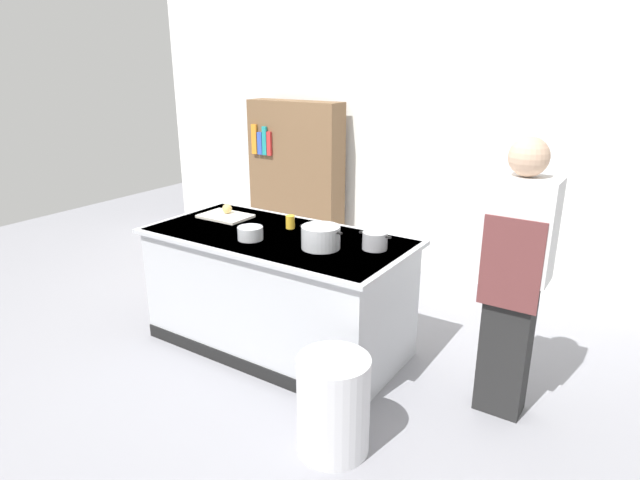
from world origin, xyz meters
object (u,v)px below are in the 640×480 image
(sauce_pan, at_px, (375,241))
(juice_cup, at_px, (290,222))
(person_chef, at_px, (514,275))
(onion, at_px, (227,209))
(stock_pot, at_px, (321,237))
(bookshelf, at_px, (296,180))
(mixing_bowl, at_px, (250,233))
(trash_bin, at_px, (333,405))

(sauce_pan, height_order, juice_cup, sauce_pan)
(juice_cup, distance_m, person_chef, 1.67)
(onion, bearing_deg, sauce_pan, -2.66)
(stock_pot, bearing_deg, juice_cup, 150.47)
(juice_cup, bearing_deg, bookshelf, 124.53)
(stock_pot, xyz_separation_m, bookshelf, (-1.55, 1.86, -0.13))
(sauce_pan, bearing_deg, juice_cup, 175.01)
(stock_pot, height_order, sauce_pan, stock_pot)
(onion, height_order, person_chef, person_chef)
(person_chef, bearing_deg, stock_pot, 115.98)
(onion, distance_m, sauce_pan, 1.39)
(sauce_pan, xyz_separation_m, mixing_bowl, (-0.83, -0.30, -0.01))
(trash_bin, distance_m, person_chef, 1.29)
(trash_bin, relative_size, bookshelf, 0.34)
(sauce_pan, xyz_separation_m, juice_cup, (-0.75, 0.07, -0.01))
(sauce_pan, distance_m, bookshelf, 2.51)
(sauce_pan, relative_size, juice_cup, 2.35)
(bookshelf, bearing_deg, sauce_pan, -42.04)
(juice_cup, relative_size, trash_bin, 0.17)
(trash_bin, bearing_deg, mixing_bowl, 151.06)
(stock_pot, xyz_separation_m, trash_bin, (0.55, -0.71, -0.69))
(juice_cup, bearing_deg, sauce_pan, -4.99)
(person_chef, relative_size, bookshelf, 1.01)
(onion, height_order, mixing_bowl, onion)
(juice_cup, height_order, person_chef, person_chef)
(person_chef, xyz_separation_m, bookshelf, (-2.78, 1.68, -0.06))
(stock_pot, distance_m, juice_cup, 0.50)
(stock_pot, height_order, trash_bin, stock_pot)
(person_chef, bearing_deg, juice_cup, 105.32)
(onion, height_order, trash_bin, onion)
(onion, distance_m, trash_bin, 2.00)
(sauce_pan, relative_size, mixing_bowl, 1.30)
(stock_pot, distance_m, mixing_bowl, 0.53)
(mixing_bowl, distance_m, bookshelf, 2.24)
(stock_pot, height_order, person_chef, person_chef)
(bookshelf, bearing_deg, person_chef, -31.12)
(juice_cup, bearing_deg, mixing_bowl, -102.35)
(mixing_bowl, height_order, person_chef, person_chef)
(stock_pot, bearing_deg, mixing_bowl, -166.94)
(trash_bin, bearing_deg, stock_pot, 127.68)
(mixing_bowl, distance_m, person_chef, 1.78)
(mixing_bowl, xyz_separation_m, bookshelf, (-1.03, 1.98, -0.09))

